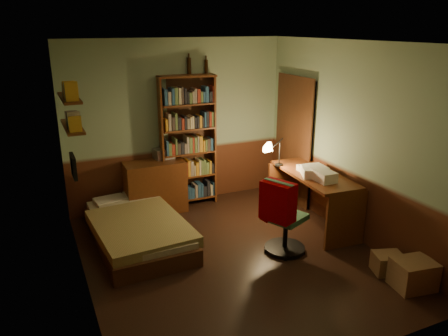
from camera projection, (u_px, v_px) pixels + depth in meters
name	position (u px, v px, depth m)	size (l,w,h in m)	color
floor	(232.00, 257.00, 5.50)	(3.50, 4.00, 0.02)	black
ceiling	(234.00, 41.00, 4.68)	(3.50, 4.00, 0.02)	silver
wall_back	(178.00, 124.00, 6.83)	(3.50, 0.02, 2.60)	gray
wall_left	(76.00, 179.00, 4.40)	(0.02, 4.00, 2.60)	gray
wall_right	(352.00, 142.00, 5.78)	(0.02, 4.00, 2.60)	gray
wall_front	(346.00, 227.00, 3.35)	(3.50, 0.02, 2.60)	gray
doorway	(295.00, 141.00, 6.98)	(0.06, 0.90, 2.00)	black
door_trim	(293.00, 142.00, 6.97)	(0.02, 0.98, 2.08)	#3A1F11
bed	(137.00, 221.00, 5.82)	(1.05, 1.97, 0.58)	olive
dresser	(155.00, 187.00, 6.71)	(0.91, 0.45, 0.81)	#532811
mini_stereo	(164.00, 153.00, 6.74)	(0.29, 0.22, 0.16)	#B2B2B7
bookshelf	(188.00, 142.00, 6.82)	(0.88, 0.28, 2.06)	#532811
bottle_left	(189.00, 66.00, 6.58)	(0.07, 0.07, 0.24)	black
bottle_right	(206.00, 66.00, 6.70)	(0.05, 0.05, 0.21)	black
desk	(313.00, 199.00, 6.24)	(0.62, 1.49, 0.80)	#532811
paper_stack	(310.00, 172.00, 5.98)	(0.23, 0.31, 0.12)	silver
desk_lamp	(280.00, 145.00, 6.36)	(0.19, 0.19, 0.63)	black
office_chair	(286.00, 219.00, 5.51)	(0.44, 0.39, 0.88)	#2F5E3E
red_jacket	(282.00, 164.00, 5.47)	(0.22, 0.41, 0.48)	#9B0003
wall_shelf_lower	(72.00, 127.00, 5.30)	(0.20, 0.90, 0.03)	#532811
wall_shelf_upper	(69.00, 98.00, 5.19)	(0.20, 0.90, 0.03)	#532811
framed_picture	(73.00, 166.00, 4.95)	(0.04, 0.32, 0.26)	black
cardboard_box_a	(413.00, 274.00, 4.81)	(0.43, 0.35, 0.32)	olive
cardboard_box_b	(388.00, 263.00, 5.12)	(0.33, 0.27, 0.23)	olive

